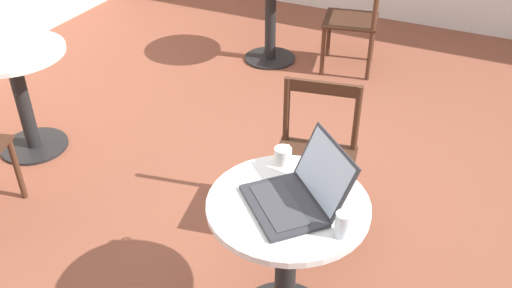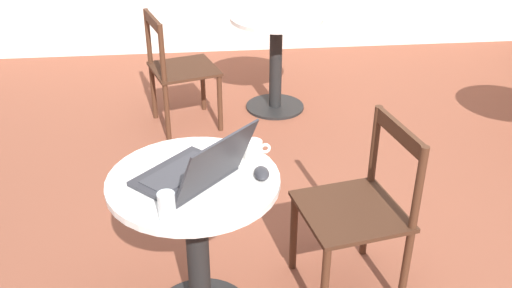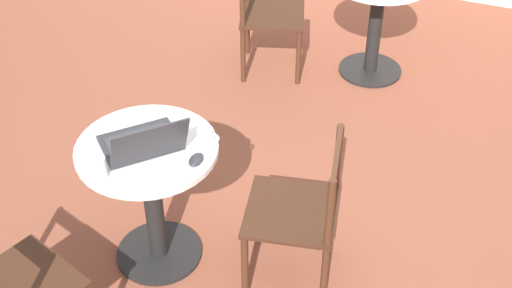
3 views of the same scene
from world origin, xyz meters
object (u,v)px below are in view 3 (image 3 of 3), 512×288
laptop (143,143)px  mouse (196,160)px  chair_far_left (266,15)px  mug (206,136)px  cafe_table_far (377,8)px  chair_near_right (300,213)px  cafe_table_near (151,183)px  drinking_glass (100,167)px

laptop → mouse: bearing=3.2°
chair_far_left → mug: chair_far_left is taller
cafe_table_far → mug: size_ratio=6.49×
chair_far_left → mug: size_ratio=7.37×
mug → laptop: bearing=-146.2°
cafe_table_far → chair_near_right: 2.02m
mug → cafe_table_near: bearing=-152.3°
chair_near_right → mouse: (-0.46, -0.16, 0.32)m
chair_near_right → mouse: chair_near_right is taller
laptop → mouse: 0.26m
mouse → drinking_glass: 0.43m
mouse → drinking_glass: drinking_glass is taller
cafe_table_near → laptop: laptop is taller
mug → drinking_glass: drinking_glass is taller
mouse → cafe_table_near: bearing=176.3°
cafe_table_far → mouse: mouse is taller
drinking_glass → chair_near_right: bearing=25.9°
cafe_table_far → chair_far_left: chair_far_left is taller
cafe_table_near → cafe_table_far: size_ratio=1.00×
cafe_table_near → laptop: bearing=-78.8°
mouse → cafe_table_far: bearing=80.8°
cafe_table_near → laptop: (0.01, -0.03, 0.28)m
chair_near_right → laptop: (-0.72, -0.17, 0.36)m
mouse → mug: mug is taller
cafe_table_near → mouse: 0.36m
laptop → chair_near_right: bearing=13.3°
chair_far_left → mouse: bearing=-79.1°
mouse → drinking_glass: size_ratio=0.94×
chair_near_right → chair_far_left: bearing=115.1°
chair_near_right → laptop: laptop is taller
cafe_table_near → mug: bearing=27.7°
cafe_table_near → chair_far_left: size_ratio=0.88×
chair_near_right → mug: bearing=-179.0°
chair_near_right → laptop: bearing=-166.7°
chair_near_right → cafe_table_near: bearing=-169.2°
chair_near_right → mouse: bearing=-161.3°
cafe_table_near → chair_far_left: 1.93m
cafe_table_near → mug: mug is taller
mouse → mug: size_ratio=0.88×
chair_far_left → cafe_table_near: bearing=-86.8°
cafe_table_far → drinking_glass: 2.53m
mug → chair_near_right: bearing=1.0°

